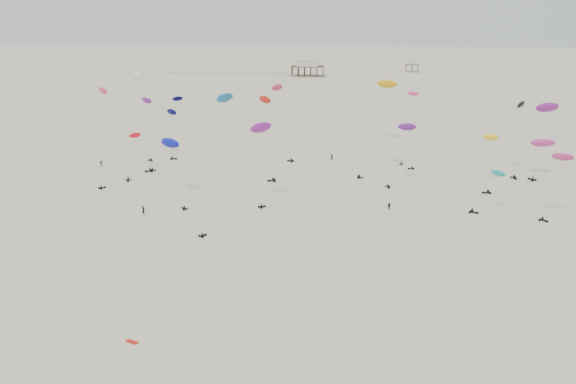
# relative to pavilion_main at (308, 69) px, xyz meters

# --- Properties ---
(ground_plane) EXTENTS (900.00, 900.00, 0.00)m
(ground_plane) POSITION_rel_pavilion_main_xyz_m (10.00, -150.00, -4.22)
(ground_plane) COLOR beige
(pavilion_main) EXTENTS (21.00, 13.00, 9.80)m
(pavilion_main) POSITION_rel_pavilion_main_xyz_m (0.00, 0.00, 0.00)
(pavilion_main) COLOR brown
(pavilion_main) RESTS_ON ground
(pavilion_small) EXTENTS (9.00, 7.00, 8.00)m
(pavilion_small) POSITION_rel_pavilion_main_xyz_m (70.00, 30.00, -0.74)
(pavilion_small) COLOR brown
(pavilion_small) RESTS_ON ground
(pier_fence) EXTENTS (80.20, 0.20, 1.50)m
(pier_fence) POSITION_rel_pavilion_main_xyz_m (-52.00, -0.00, -3.45)
(pier_fence) COLOR black
(pier_fence) RESTS_ON ground
(rig_0) EXTENTS (6.39, 5.52, 14.13)m
(rig_0) POSITION_rel_pavilion_main_xyz_m (64.56, -253.32, 6.08)
(rig_0) COLOR black
(rig_0) RESTS_ON ground
(rig_1) EXTENTS (5.93, 12.27, 20.15)m
(rig_1) POSITION_rel_pavilion_main_xyz_m (39.86, -206.93, 8.80)
(rig_1) COLOR black
(rig_1) RESTS_ON ground
(rig_2) EXTENTS (7.40, 13.23, 17.03)m
(rig_2) POSITION_rel_pavilion_main_xyz_m (-27.57, -219.57, 5.90)
(rig_2) COLOR black
(rig_2) RESTS_ON ground
(rig_3) EXTENTS (3.33, 12.19, 12.71)m
(rig_3) POSITION_rel_pavilion_main_xyz_m (-33.45, -230.49, 1.04)
(rig_3) COLOR black
(rig_3) RESTS_ON ground
(rig_4) EXTENTS (4.12, 9.22, 19.41)m
(rig_4) POSITION_rel_pavilion_main_xyz_m (66.01, -220.79, 9.50)
(rig_4) COLOR black
(rig_4) RESTS_ON ground
(rig_5) EXTENTS (4.71, 5.87, 24.46)m
(rig_5) POSITION_rel_pavilion_main_xyz_m (-35.89, -240.04, 14.20)
(rig_5) COLOR black
(rig_5) RESTS_ON ground
(rig_6) EXTENTS (7.17, 6.06, 15.48)m
(rig_6) POSITION_rel_pavilion_main_xyz_m (35.40, -232.26, 6.97)
(rig_6) COLOR black
(rig_6) RESTS_ON ground
(rig_7) EXTENTS (3.43, 11.52, 17.64)m
(rig_7) POSITION_rel_pavilion_main_xyz_m (-27.77, -207.99, 5.54)
(rig_7) COLOR black
(rig_7) RESTS_ON ground
(rig_8) EXTENTS (10.15, 10.05, 24.84)m
(rig_8) POSITION_rel_pavilion_main_xyz_m (30.77, -221.73, 15.05)
(rig_8) COLOR black
(rig_8) RESTS_ON ground
(rig_9) EXTENTS (4.70, 9.90, 13.46)m
(rig_9) POSITION_rel_pavilion_main_xyz_m (56.21, -232.73, 3.38)
(rig_9) COLOR black
(rig_9) RESTS_ON ground
(rig_10) EXTENTS (8.38, 15.23, 21.92)m
(rig_10) POSITION_rel_pavilion_main_xyz_m (2.65, -203.90, 10.94)
(rig_10) COLOR black
(rig_10) RESTS_ON ground
(rig_11) EXTENTS (7.91, 5.37, 9.44)m
(rig_11) POSITION_rel_pavilion_main_xyz_m (51.97, -250.24, 1.03)
(rig_11) COLOR black
(rig_11) RESTS_ON ground
(rig_12) EXTENTS (5.20, 4.49, 21.66)m
(rig_12) POSITION_rel_pavilion_main_xyz_m (2.18, -231.72, 10.60)
(rig_12) COLOR black
(rig_12) RESTS_ON ground
(rig_13) EXTENTS (9.04, 15.06, 26.78)m
(rig_13) POSITION_rel_pavilion_main_xyz_m (58.73, -263.31, 15.82)
(rig_13) COLOR black
(rig_13) RESTS_ON ground
(rig_14) EXTENTS (9.71, 14.95, 26.27)m
(rig_14) POSITION_rel_pavilion_main_xyz_m (-35.36, -215.44, 16.79)
(rig_14) COLOR black
(rig_14) RESTS_ON ground
(rig_15) EXTENTS (7.71, 8.19, 10.65)m
(rig_15) POSITION_rel_pavilion_main_xyz_m (72.13, -221.40, 3.38)
(rig_15) COLOR black
(rig_15) RESTS_ON ground
(rig_16) EXTENTS (5.25, 18.49, 27.46)m
(rig_16) POSITION_rel_pavilion_main_xyz_m (-3.88, -256.72, 16.79)
(rig_16) COLOR black
(rig_16) RESTS_ON ground
(rig_17) EXTENTS (8.43, 6.81, 10.52)m
(rig_17) POSITION_rel_pavilion_main_xyz_m (35.62, -214.32, 3.16)
(rig_17) COLOR black
(rig_17) RESTS_ON ground
(rig_18) EXTENTS (5.54, 8.12, 18.43)m
(rig_18) POSITION_rel_pavilion_main_xyz_m (2.89, -248.35, 11.26)
(rig_18) COLOR black
(rig_18) RESTS_ON ground
(rig_19) EXTENTS (8.94, 12.60, 15.46)m
(rig_19) POSITION_rel_pavilion_main_xyz_m (-17.97, -246.23, 7.16)
(rig_19) COLOR black
(rig_19) RESTS_ON ground
(rig_20) EXTENTS (4.56, 4.90, 18.26)m
(rig_20) POSITION_rel_pavilion_main_xyz_m (-33.90, -214.39, 9.55)
(rig_20) COLOR black
(rig_20) RESTS_ON ground
(spectator_0) EXTENTS (1.01, 0.93, 2.29)m
(spectator_0) POSITION_rel_pavilion_main_xyz_m (-21.18, -258.53, -4.22)
(spectator_0) COLOR black
(spectator_0) RESTS_ON ground
(spectator_1) EXTENTS (1.06, 0.92, 1.88)m
(spectator_1) POSITION_rel_pavilion_main_xyz_m (31.15, -251.07, -4.22)
(spectator_1) COLOR black
(spectator_1) RESTS_ON ground
(spectator_2) EXTENTS (1.38, 1.01, 2.09)m
(spectator_2) POSITION_rel_pavilion_main_xyz_m (-45.50, -222.28, -4.22)
(spectator_2) COLOR black
(spectator_2) RESTS_ON ground
(spectator_3) EXTENTS (0.98, 0.83, 2.29)m
(spectator_3) POSITION_rel_pavilion_main_xyz_m (18.20, -210.37, -4.22)
(spectator_3) COLOR black
(spectator_3) RESTS_ON ground
(grounded_kite_b) EXTENTS (1.93, 1.30, 0.07)m
(grounded_kite_b) POSITION_rel_pavilion_main_xyz_m (-6.81, -305.59, -4.22)
(grounded_kite_b) COLOR #B81A0B
(grounded_kite_b) RESTS_ON ground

